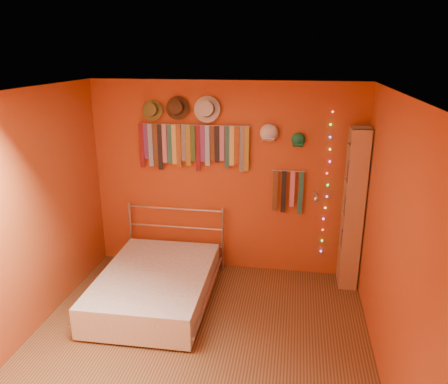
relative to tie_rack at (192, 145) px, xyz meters
The scene contains 16 objects.
ground 2.43m from the tie_rack, 76.45° to the right, with size 3.50×3.50×0.00m, color #502E1B.
back_wall 0.61m from the tie_rack, ahead, with size 3.50×0.02×2.50m, color #AB421B.
right_wall 2.77m from the tie_rack, 38.01° to the right, with size 0.02×3.50×2.50m, color #AB421B.
left_wall 2.20m from the tie_rack, 128.57° to the right, with size 0.02×3.50×2.50m, color #AB421B.
ceiling 1.91m from the tie_rack, 76.45° to the right, with size 3.50×3.50×0.02m, color white.
tie_rack is the anchor object (origin of this frame).
small_tie_rack 1.34m from the tie_rack, ahead, with size 0.40×0.03×0.56m.
fedora_olive 0.66m from the tie_rack, behind, with size 0.26×0.14×0.26m.
fedora_brown 0.50m from the tie_rack, behind, with size 0.29×0.16×0.29m.
fedora_white 0.50m from the tie_rack, 10.46° to the right, with size 0.33×0.18×0.32m.
cap_white 0.98m from the tie_rack, ahead, with size 0.20×0.25×0.20m.
cap_green 1.32m from the tie_rack, ahead, with size 0.17×0.22×0.17m.
fairy_lights 1.76m from the tie_rack, ahead, with size 0.05×0.02×1.84m.
reading_lamp 1.68m from the tie_rack, ahead, with size 0.08×0.33×0.10m.
bookshelf 2.18m from the tie_rack, ahead, with size 0.25×0.34×2.00m.
bed 1.79m from the tie_rack, 104.58° to the right, with size 1.35×1.83×0.88m.
Camera 1 is at (0.89, -3.62, 2.84)m, focal length 35.00 mm.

